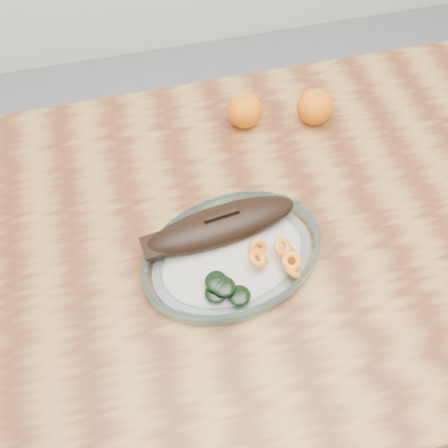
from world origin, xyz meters
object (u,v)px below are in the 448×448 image
Objects in this scene: plated_meal at (232,252)px; orange_right at (315,107)px; dining_table at (257,261)px; orange_left at (245,111)px.

orange_right is (0.24, 0.27, 0.02)m from plated_meal.
dining_table is 16.75× the size of orange_right.
orange_left is (0.10, 0.30, 0.02)m from plated_meal.
dining_table is 0.29m from orange_left.
plated_meal is 9.33× the size of orange_right.
plated_meal is at bearing -130.85° from orange_right.
orange_right is (0.14, -0.02, 0.00)m from orange_left.
orange_left is at bearing 57.32° from plated_meal.
dining_table is at bearing -99.28° from orange_left.
orange_left is at bearing 170.04° from orange_right.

